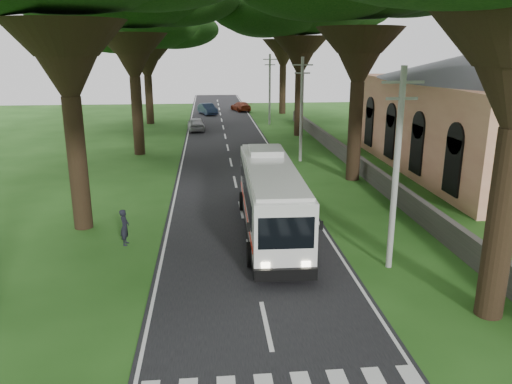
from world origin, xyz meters
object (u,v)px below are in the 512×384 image
at_px(distant_car_c, 241,106).
at_px(church, 487,103).
at_px(coach_bus, 271,197).
at_px(pole_near, 396,167).
at_px(distant_car_a, 196,124).
at_px(distant_car_b, 207,109).
at_px(pole_far, 270,88).
at_px(pole_mid, 301,108).
at_px(pedestrian, 125,227).

bearing_deg(distant_car_c, church, 94.93).
bearing_deg(coach_bus, pole_near, -44.02).
bearing_deg(distant_car_a, church, 131.24).
bearing_deg(distant_car_a, distant_car_c, -113.73).
distance_m(distant_car_b, distant_car_c, 5.81).
bearing_deg(church, distant_car_a, 135.67).
bearing_deg(pole_far, distant_car_a, -154.40).
height_order(pole_mid, distant_car_b, pole_mid).
height_order(distant_car_a, pedestrian, pedestrian).
height_order(pole_near, distant_car_c, pole_near).
distance_m(pole_near, pedestrian, 12.08).
height_order(pole_near, distant_car_a, pole_near).
bearing_deg(distant_car_b, coach_bus, -104.36).
distance_m(pole_mid, pole_far, 20.00).
relative_size(church, pedestrian, 14.34).
xyz_separation_m(pole_far, pedestrian, (-11.07, -36.51, -3.34)).
bearing_deg(pole_near, coach_bus, 134.60).
relative_size(church, pole_near, 3.00).
bearing_deg(distant_car_b, pole_near, -99.74).
height_order(distant_car_b, distant_car_c, distant_car_b).
bearing_deg(pole_far, pole_mid, -90.00).
bearing_deg(distant_car_a, coach_bus, 93.11).
height_order(pole_far, pedestrian, pole_far).
distance_m(distant_car_b, pedestrian, 46.33).
bearing_deg(pole_far, pole_near, -90.00).
xyz_separation_m(pole_near, pedestrian, (-11.07, 3.49, -3.34)).
bearing_deg(distant_car_c, pole_near, 76.01).
relative_size(distant_car_b, pedestrian, 2.65).
xyz_separation_m(distant_car_a, pedestrian, (-2.57, -32.43, 0.08)).
relative_size(church, distant_car_c, 5.34).
bearing_deg(distant_car_b, church, -78.16).
distance_m(pole_mid, pedestrian, 20.15).
relative_size(pole_near, coach_bus, 0.70).
relative_size(coach_bus, distant_car_a, 2.69).
distance_m(coach_bus, distant_car_b, 45.38).
xyz_separation_m(distant_car_c, pedestrian, (-8.57, -49.57, 0.15)).
distance_m(pole_mid, distant_car_b, 30.72).
relative_size(church, coach_bus, 2.10).
xyz_separation_m(pole_mid, pole_far, (0.00, 20.00, 0.00)).
xyz_separation_m(pole_far, coach_bus, (-4.33, -35.61, -2.38)).
bearing_deg(pedestrian, distant_car_b, -1.99).
bearing_deg(pole_near, distant_car_b, 98.27).
bearing_deg(coach_bus, distant_car_b, 95.03).
bearing_deg(church, pedestrian, -152.78).
relative_size(coach_bus, distant_car_c, 2.54).
bearing_deg(pole_mid, pole_near, -90.00).
height_order(church, distant_car_c, church).
height_order(church, distant_car_b, church).
bearing_deg(pole_mid, coach_bus, -105.49).
bearing_deg(church, pole_far, 116.82).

